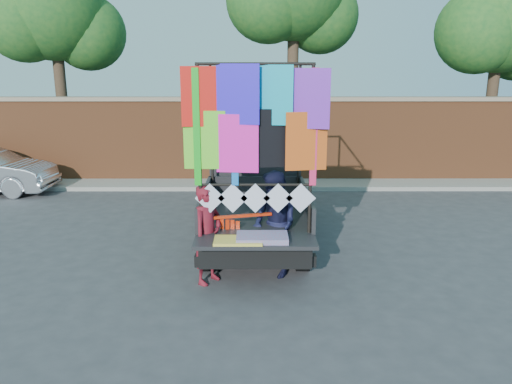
{
  "coord_description": "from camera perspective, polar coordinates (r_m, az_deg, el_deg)",
  "views": [
    {
      "loc": [
        -0.21,
        -8.27,
        3.55
      ],
      "look_at": [
        -0.19,
        -0.02,
        1.44
      ],
      "focal_mm": 35.0,
      "sensor_mm": 36.0,
      "label": 1
    }
  ],
  "objects": [
    {
      "name": "streamer_bundle",
      "position": [
        8.36,
        -2.43,
        -4.12
      ],
      "size": [
        1.01,
        0.29,
        0.71
      ],
      "color": "red",
      "rests_on": "ground"
    },
    {
      "name": "tree_left",
      "position": [
        17.62,
        -22.14,
        18.44
      ],
      "size": [
        4.2,
        3.3,
        7.05
      ],
      "color": "#38281C",
      "rests_on": "ground"
    },
    {
      "name": "pickup_truck",
      "position": [
        10.84,
        -0.08,
        0.23
      ],
      "size": [
        2.27,
        5.69,
        3.58
      ],
      "color": "black",
      "rests_on": "ground"
    },
    {
      "name": "tree_right",
      "position": [
        18.16,
        26.28,
        16.73
      ],
      "size": [
        4.2,
        3.3,
        6.62
      ],
      "color": "#38281C",
      "rests_on": "ground"
    },
    {
      "name": "woman",
      "position": [
        8.28,
        -5.51,
        -4.87
      ],
      "size": [
        0.67,
        0.73,
        1.67
      ],
      "primitive_type": "imported",
      "rotation": [
        0.0,
        0.0,
        0.98
      ],
      "color": "maroon",
      "rests_on": "ground"
    },
    {
      "name": "ground",
      "position": [
        9.0,
        1.24,
        -8.87
      ],
      "size": [
        90.0,
        90.0,
        0.0
      ],
      "primitive_type": "plane",
      "color": "#38383A",
      "rests_on": "ground"
    },
    {
      "name": "brick_wall",
      "position": [
        15.43,
        0.67,
        6.06
      ],
      "size": [
        30.0,
        0.45,
        2.61
      ],
      "color": "brown",
      "rests_on": "ground"
    },
    {
      "name": "curb",
      "position": [
        14.98,
        0.7,
        0.88
      ],
      "size": [
        30.0,
        1.2,
        0.12
      ],
      "primitive_type": "cube",
      "color": "gray",
      "rests_on": "ground"
    },
    {
      "name": "man",
      "position": [
        8.51,
        2.12,
        -3.7
      ],
      "size": [
        1.05,
        1.12,
        1.83
      ],
      "primitive_type": "imported",
      "rotation": [
        0.0,
        0.0,
        -1.04
      ],
      "color": "#161838",
      "rests_on": "ground"
    }
  ]
}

